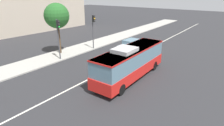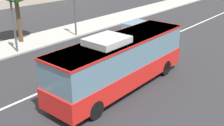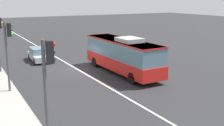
# 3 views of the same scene
# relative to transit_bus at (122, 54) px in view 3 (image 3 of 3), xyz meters

# --- Properties ---
(ground_plane) EXTENTS (160.00, 160.00, 0.00)m
(ground_plane) POSITION_rel_transit_bus_xyz_m (3.11, 3.17, -1.81)
(ground_plane) COLOR #28282B
(lane_centre_line) EXTENTS (76.00, 0.16, 0.01)m
(lane_centre_line) POSITION_rel_transit_bus_xyz_m (3.11, 3.17, -1.80)
(lane_centre_line) COLOR silver
(lane_centre_line) RESTS_ON ground_plane
(transit_bus) EXTENTS (10.03, 2.63, 3.46)m
(transit_bus) POSITION_rel_transit_bus_xyz_m (0.00, 0.00, 0.00)
(transit_bus) COLOR red
(transit_bus) RESTS_ON ground_plane
(sedan_silver) EXTENTS (4.57, 1.99, 1.46)m
(sedan_silver) POSITION_rel_transit_bus_xyz_m (8.91, 5.42, -1.09)
(sedan_silver) COLOR #B7BABF
(sedan_silver) RESTS_ON ground_plane
(traffic_light_mid_block) EXTENTS (0.33, 0.62, 5.20)m
(traffic_light_mid_block) POSITION_rel_transit_bus_xyz_m (-10.33, 9.92, 1.75)
(traffic_light_mid_block) COLOR #47474C
(traffic_light_mid_block) RESTS_ON ground_plane
(traffic_light_far_corner) EXTENTS (0.34, 0.62, 5.20)m
(traffic_light_far_corner) POSITION_rel_transit_bus_xyz_m (-0.73, 10.01, 1.75)
(traffic_light_far_corner) COLOR #47474C
(traffic_light_far_corner) RESTS_ON ground_plane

